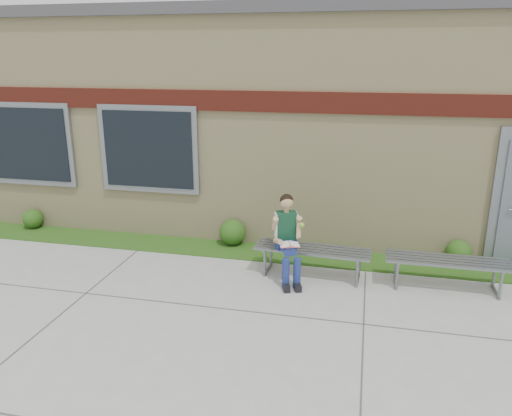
# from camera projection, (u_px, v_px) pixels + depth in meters

# --- Properties ---
(ground) EXTENTS (80.00, 80.00, 0.00)m
(ground) POSITION_uv_depth(u_px,v_px,m) (281.00, 336.00, 6.23)
(ground) COLOR #9E9E99
(ground) RESTS_ON ground
(grass_strip) EXTENTS (16.00, 0.80, 0.02)m
(grass_strip) POSITION_uv_depth(u_px,v_px,m) (307.00, 256.00, 8.65)
(grass_strip) COLOR #1A4B14
(grass_strip) RESTS_ON ground
(school_building) EXTENTS (16.20, 6.22, 4.20)m
(school_building) POSITION_uv_depth(u_px,v_px,m) (329.00, 113.00, 11.19)
(school_building) COLOR beige
(school_building) RESTS_ON ground
(bench_left) EXTENTS (1.83, 0.61, 0.47)m
(bench_left) POSITION_uv_depth(u_px,v_px,m) (312.00, 255.00, 7.81)
(bench_left) COLOR slate
(bench_left) RESTS_ON ground
(bench_right) EXTENTS (1.79, 0.50, 0.46)m
(bench_right) POSITION_uv_depth(u_px,v_px,m) (447.00, 266.00, 7.39)
(bench_right) COLOR slate
(bench_right) RESTS_ON ground
(girl) EXTENTS (0.57, 0.82, 1.34)m
(girl) POSITION_uv_depth(u_px,v_px,m) (288.00, 236.00, 7.60)
(girl) COLOR navy
(girl) RESTS_ON ground
(shrub_west) EXTENTS (0.39, 0.39, 0.39)m
(shrub_west) POSITION_uv_depth(u_px,v_px,m) (33.00, 219.00, 9.99)
(shrub_west) COLOR #1A4B14
(shrub_west) RESTS_ON grass_strip
(shrub_mid) EXTENTS (0.48, 0.48, 0.48)m
(shrub_mid) POSITION_uv_depth(u_px,v_px,m) (232.00, 232.00, 9.10)
(shrub_mid) COLOR #1A4B14
(shrub_mid) RESTS_ON grass_strip
(shrub_east) EXTENTS (0.40, 0.40, 0.40)m
(shrub_east) POSITION_uv_depth(u_px,v_px,m) (458.00, 252.00, 8.30)
(shrub_east) COLOR #1A4B14
(shrub_east) RESTS_ON grass_strip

